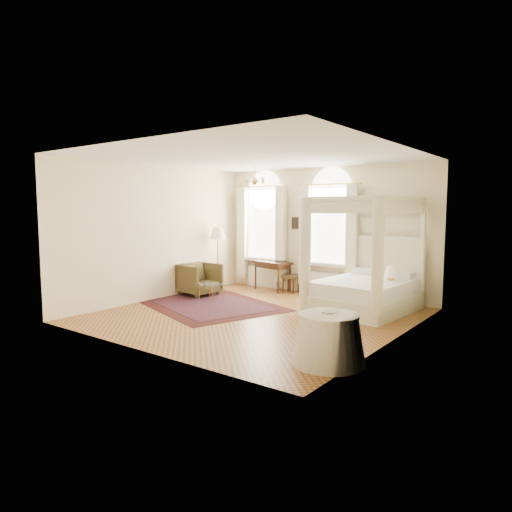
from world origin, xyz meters
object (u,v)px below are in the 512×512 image
(writing_desk, at_px, (272,265))
(side_table, at_px, (328,339))
(armchair, at_px, (199,279))
(nightstand, at_px, (392,298))
(coffee_table, at_px, (211,286))
(canopy_bed, at_px, (364,285))
(stool, at_px, (291,278))
(floor_lamp, at_px, (218,236))

(writing_desk, bearing_deg, side_table, -47.35)
(writing_desk, relative_size, armchair, 1.27)
(nightstand, distance_m, writing_desk, 3.61)
(coffee_table, xyz_separation_m, side_table, (4.49, -2.38, -0.00))
(coffee_table, bearing_deg, canopy_bed, 18.17)
(coffee_table, bearing_deg, stool, 64.44)
(armchair, distance_m, floor_lamp, 1.43)
(writing_desk, bearing_deg, nightstand, -7.51)
(stool, bearing_deg, armchair, -133.31)
(canopy_bed, height_order, nightstand, canopy_bed)
(stool, bearing_deg, coffee_table, -115.56)
(armchair, xyz_separation_m, side_table, (5.17, -2.69, -0.06))
(writing_desk, bearing_deg, armchair, -122.50)
(canopy_bed, xyz_separation_m, nightstand, (0.49, 0.42, -0.30))
(side_table, bearing_deg, stool, 128.13)
(side_table, bearing_deg, armchair, 152.57)
(stool, relative_size, armchair, 0.51)
(writing_desk, distance_m, floor_lamp, 1.72)
(coffee_table, bearing_deg, floor_lamp, 125.18)
(armchair, bearing_deg, canopy_bed, -72.26)
(nightstand, distance_m, floor_lamp, 5.01)
(canopy_bed, relative_size, stool, 5.30)
(canopy_bed, height_order, coffee_table, canopy_bed)
(canopy_bed, relative_size, writing_desk, 2.13)
(floor_lamp, xyz_separation_m, side_table, (5.37, -3.63, -1.12))
(canopy_bed, distance_m, side_table, 3.68)
(nightstand, relative_size, armchair, 0.59)
(writing_desk, distance_m, armchair, 2.07)
(armchair, bearing_deg, stool, -37.02)
(canopy_bed, bearing_deg, coffee_table, -161.83)
(floor_lamp, bearing_deg, armchair, -78.20)
(stool, distance_m, coffee_table, 2.30)
(canopy_bed, xyz_separation_m, side_table, (1.01, -3.53, -0.20))
(writing_desk, height_order, stool, writing_desk)
(canopy_bed, relative_size, armchair, 2.71)
(writing_desk, relative_size, side_table, 1.08)
(canopy_bed, bearing_deg, nightstand, 40.45)
(nightstand, distance_m, side_table, 3.98)
(writing_desk, relative_size, stool, 2.48)
(writing_desk, distance_m, coffee_table, 2.10)
(nightstand, relative_size, floor_lamp, 0.31)
(writing_desk, distance_m, side_table, 6.01)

